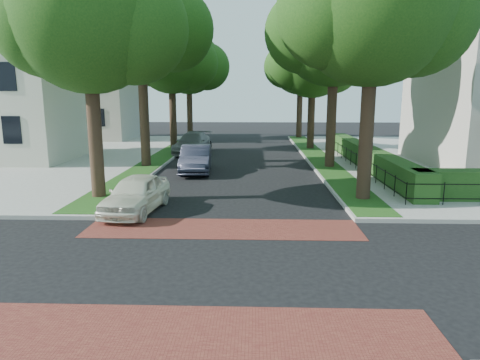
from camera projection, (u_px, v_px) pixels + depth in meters
The scene contains 20 objects.
ground at pixel (214, 267), 10.96m from camera, with size 120.00×120.00×0.00m, color black.
crosswalk_far at pixel (223, 228), 14.09m from camera, with size 9.00×2.20×0.01m, color maroon.
crosswalk_near at pixel (198, 335), 7.82m from camera, with size 9.00×2.20×0.01m, color maroon.
grass_strip_ne at pixel (318, 157), 29.47m from camera, with size 1.60×29.80×0.02m, color #1F4212.
grass_strip_nw at pixel (162, 156), 29.82m from camera, with size 1.60×29.80×0.02m, color #1F4212.
tree_right_near at pixel (375, 7), 16.38m from camera, with size 7.75×6.67×10.66m.
tree_right_mid at pixel (336, 29), 24.16m from camera, with size 8.25×7.09×11.22m.
tree_right_far at pixel (314, 61), 33.17m from camera, with size 7.25×6.23×9.74m.
tree_right_back at pixel (301, 65), 41.93m from camera, with size 7.50×6.45×10.20m.
tree_left_near at pixel (92, 19), 16.80m from camera, with size 7.50×6.45×10.20m.
tree_left_mid at pixel (143, 24), 24.45m from camera, with size 8.00×6.88×11.48m.
tree_left_far at pixel (173, 59), 33.48m from camera, with size 7.00×6.02×9.86m.
tree_left_back at pixel (190, 63), 42.27m from camera, with size 7.75×6.66×10.44m.
hedge_main_road at pixel (367, 157), 25.26m from camera, with size 1.00×18.00×1.20m, color #1C3E15.
fence_main_road at pixel (353, 159), 25.32m from camera, with size 0.06×18.00×0.90m, color black, non-canonical shape.
house_left_near at pixel (4, 84), 28.12m from camera, with size 10.00×9.00×10.14m.
house_left_far at pixel (86, 88), 41.84m from camera, with size 10.00×9.00×10.14m.
parked_car_front at pixel (136, 194), 16.00m from camera, with size 1.65×4.10×1.40m, color silver.
parked_car_middle at pixel (196, 159), 24.29m from camera, with size 1.62×4.64×1.53m, color #212432.
parked_car_rear at pixel (193, 143), 32.00m from camera, with size 2.17×5.34×1.55m, color slate.
Camera 1 is at (1.01, -10.28, 4.32)m, focal length 32.00 mm.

